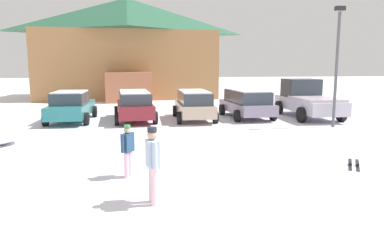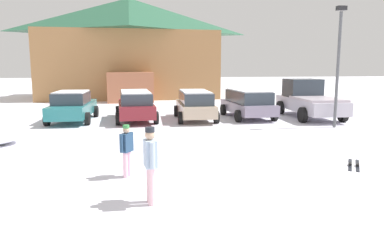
{
  "view_description": "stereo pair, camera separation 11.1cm",
  "coord_description": "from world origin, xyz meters",
  "views": [
    {
      "loc": [
        -2.48,
        -4.2,
        2.95
      ],
      "look_at": [
        -0.77,
        7.85,
        1.18
      ],
      "focal_mm": 32.0,
      "sensor_mm": 36.0,
      "label": 1
    },
    {
      "loc": [
        -2.37,
        -4.21,
        2.95
      ],
      "look_at": [
        -0.77,
        7.85,
        1.18
      ],
      "focal_mm": 32.0,
      "sensor_mm": 36.0,
      "label": 2
    }
  ],
  "objects": [
    {
      "name": "pickup_truck",
      "position": [
        6.76,
        14.19,
        0.99
      ],
      "size": [
        2.55,
        5.29,
        2.15
      ],
      "color": "#BCB6C6",
      "rests_on": "ground"
    },
    {
      "name": "parked_maroon_van",
      "position": [
        -2.99,
        14.28,
        0.86
      ],
      "size": [
        2.4,
        4.67,
        1.59
      ],
      "color": "maroon",
      "rests_on": "ground"
    },
    {
      "name": "parked_grey_wagon",
      "position": [
        3.26,
        14.35,
        0.87
      ],
      "size": [
        2.5,
        4.39,
        1.59
      ],
      "color": "gray",
      "rests_on": "ground"
    },
    {
      "name": "skier_teen_in_navy_coat",
      "position": [
        -2.92,
        4.72,
        0.79
      ],
      "size": [
        0.35,
        0.45,
        1.41
      ],
      "color": "#EEB6CD",
      "rests_on": "ground"
    },
    {
      "name": "skier_adult_in_blue_parka",
      "position": [
        -2.32,
        2.86,
        0.94
      ],
      "size": [
        0.3,
        0.61,
        1.67
      ],
      "color": "beige",
      "rests_on": "ground"
    },
    {
      "name": "pair_of_skis",
      "position": [
        3.68,
        4.89,
        0.02
      ],
      "size": [
        0.96,
        1.29,
        0.08
      ],
      "color": "black",
      "rests_on": "ground"
    },
    {
      "name": "parked_beige_suv",
      "position": [
        0.22,
        14.07,
        0.86
      ],
      "size": [
        2.09,
        4.33,
        1.58
      ],
      "color": "tan",
      "rests_on": "ground"
    },
    {
      "name": "parked_teal_hatchback",
      "position": [
        -6.28,
        14.43,
        0.82
      ],
      "size": [
        2.19,
        4.48,
        1.61
      ],
      "color": "teal",
      "rests_on": "ground"
    },
    {
      "name": "ski_lodge",
      "position": [
        -3.87,
        28.89,
        4.61
      ],
      "size": [
        16.35,
        11.36,
        9.09
      ],
      "color": "#A17244",
      "rests_on": "ground"
    },
    {
      "name": "lamp_post",
      "position": [
        6.52,
        10.9,
        3.16
      ],
      "size": [
        0.44,
        0.24,
        5.63
      ],
      "color": "#515459",
      "rests_on": "ground"
    }
  ]
}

